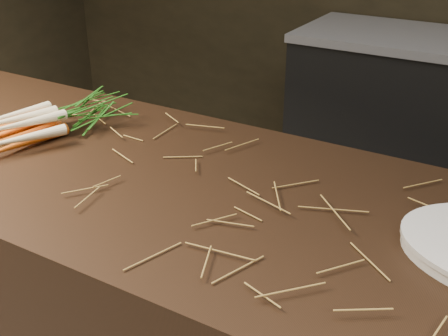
{
  "coord_description": "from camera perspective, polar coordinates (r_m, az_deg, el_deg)",
  "views": [
    {
      "loc": [
        0.5,
        -0.57,
        1.46
      ],
      "look_at": [
        -0.01,
        0.3,
        0.96
      ],
      "focal_mm": 45.0,
      "sensor_mm": 36.0,
      "label": 1
    }
  ],
  "objects": [
    {
      "name": "straw_bedding",
      "position": [
        1.15,
        0.77,
        -2.36
      ],
      "size": [
        1.4,
        0.6,
        0.02
      ],
      "primitive_type": null,
      "color": "olive",
      "rests_on": "main_counter"
    },
    {
      "name": "root_veg_bunch",
      "position": [
        1.5,
        -16.25,
        5.14
      ],
      "size": [
        0.25,
        0.48,
        0.09
      ],
      "rotation": [
        0.0,
        0.0,
        -0.28
      ],
      "color": "#E35C24",
      "rests_on": "main_counter"
    }
  ]
}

